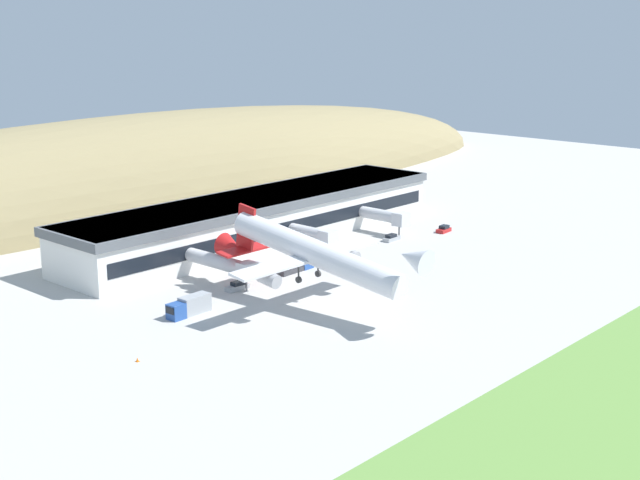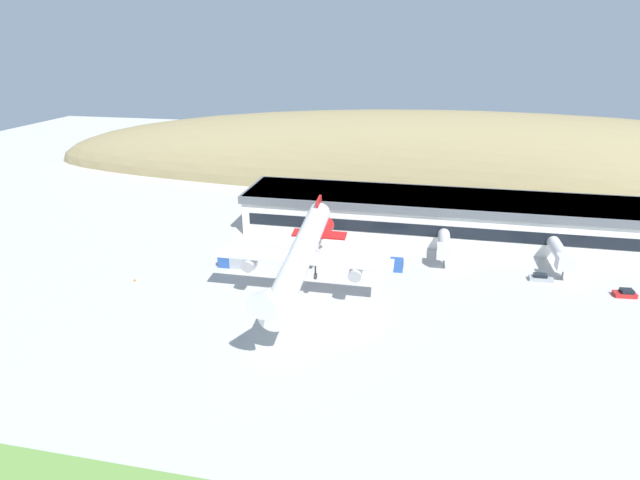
{
  "view_description": "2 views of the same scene",
  "coord_description": "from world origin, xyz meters",
  "px_view_note": "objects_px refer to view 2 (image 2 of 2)",
  "views": [
    {
      "loc": [
        -114.69,
        -89.44,
        47.29
      ],
      "look_at": [
        -7.37,
        7.88,
        10.73
      ],
      "focal_mm": 50.0,
      "sensor_mm": 36.0,
      "label": 1
    },
    {
      "loc": [
        8.69,
        -71.22,
        45.03
      ],
      "look_at": [
        -7.74,
        10.23,
        11.1
      ],
      "focal_mm": 28.0,
      "sensor_mm": 36.0,
      "label": 2
    }
  ],
  "objects_px": {
    "jetway_1": "(445,245)",
    "fuel_truck": "(238,261)",
    "jetway_2": "(561,254)",
    "service_car_1": "(625,293)",
    "service_car_0": "(541,278)",
    "traffic_cone_0": "(134,280)",
    "jetway_0": "(316,240)",
    "cargo_airplane": "(301,256)",
    "terminal_building": "(441,214)",
    "service_car_2": "(310,262)",
    "box_truck": "(382,263)"
  },
  "relations": [
    {
      "from": "jetway_1",
      "to": "cargo_airplane",
      "type": "relative_size",
      "value": 0.26
    },
    {
      "from": "jetway_1",
      "to": "service_car_2",
      "type": "relative_size",
      "value": 2.53
    },
    {
      "from": "jetway_0",
      "to": "traffic_cone_0",
      "type": "xyz_separation_m",
      "value": [
        -33.02,
        -18.5,
        -3.71
      ]
    },
    {
      "from": "jetway_0",
      "to": "service_car_2",
      "type": "relative_size",
      "value": 3.74
    },
    {
      "from": "terminal_building",
      "to": "jetway_0",
      "type": "bearing_deg",
      "value": -145.31
    },
    {
      "from": "jetway_2",
      "to": "service_car_2",
      "type": "height_order",
      "value": "jetway_2"
    },
    {
      "from": "terminal_building",
      "to": "jetway_0",
      "type": "relative_size",
      "value": 5.54
    },
    {
      "from": "jetway_1",
      "to": "terminal_building",
      "type": "bearing_deg",
      "value": 91.92
    },
    {
      "from": "cargo_airplane",
      "to": "fuel_truck",
      "type": "xyz_separation_m",
      "value": [
        -16.56,
        11.79,
        -7.74
      ]
    },
    {
      "from": "cargo_airplane",
      "to": "jetway_1",
      "type": "bearing_deg",
      "value": 41.63
    },
    {
      "from": "jetway_1",
      "to": "jetway_0",
      "type": "bearing_deg",
      "value": -173.85
    },
    {
      "from": "cargo_airplane",
      "to": "traffic_cone_0",
      "type": "distance_m",
      "value": 35.76
    },
    {
      "from": "terminal_building",
      "to": "box_truck",
      "type": "distance_m",
      "value": 25.46
    },
    {
      "from": "cargo_airplane",
      "to": "fuel_truck",
      "type": "bearing_deg",
      "value": 144.54
    },
    {
      "from": "terminal_building",
      "to": "service_car_0",
      "type": "bearing_deg",
      "value": -47.28
    },
    {
      "from": "service_car_1",
      "to": "fuel_truck",
      "type": "xyz_separation_m",
      "value": [
        -75.32,
        -1.98,
        0.82
      ]
    },
    {
      "from": "traffic_cone_0",
      "to": "service_car_0",
      "type": "bearing_deg",
      "value": 11.55
    },
    {
      "from": "jetway_1",
      "to": "service_car_0",
      "type": "height_order",
      "value": "jetway_1"
    },
    {
      "from": "fuel_truck",
      "to": "service_car_2",
      "type": "bearing_deg",
      "value": 16.34
    },
    {
      "from": "terminal_building",
      "to": "service_car_2",
      "type": "bearing_deg",
      "value": -140.51
    },
    {
      "from": "terminal_building",
      "to": "service_car_0",
      "type": "distance_m",
      "value": 28.93
    },
    {
      "from": "jetway_2",
      "to": "cargo_airplane",
      "type": "xyz_separation_m",
      "value": [
        -48.88,
        -22.45,
        5.2
      ]
    },
    {
      "from": "fuel_truck",
      "to": "box_truck",
      "type": "bearing_deg",
      "value": 9.21
    },
    {
      "from": "jetway_2",
      "to": "fuel_truck",
      "type": "relative_size",
      "value": 1.56
    },
    {
      "from": "terminal_building",
      "to": "service_car_0",
      "type": "relative_size",
      "value": 20.92
    },
    {
      "from": "service_car_2",
      "to": "box_truck",
      "type": "distance_m",
      "value": 15.33
    },
    {
      "from": "cargo_airplane",
      "to": "box_truck",
      "type": "bearing_deg",
      "value": 51.57
    },
    {
      "from": "traffic_cone_0",
      "to": "fuel_truck",
      "type": "bearing_deg",
      "value": 29.7
    },
    {
      "from": "cargo_airplane",
      "to": "traffic_cone_0",
      "type": "xyz_separation_m",
      "value": [
        -34.6,
        1.51,
        -8.91
      ]
    },
    {
      "from": "jetway_1",
      "to": "service_car_0",
      "type": "relative_size",
      "value": 2.55
    },
    {
      "from": "jetway_2",
      "to": "service_car_0",
      "type": "xyz_separation_m",
      "value": [
        -4.24,
        -4.76,
        -3.4
      ]
    },
    {
      "from": "jetway_0",
      "to": "cargo_airplane",
      "type": "height_order",
      "value": "cargo_airplane"
    },
    {
      "from": "jetway_0",
      "to": "traffic_cone_0",
      "type": "height_order",
      "value": "jetway_0"
    },
    {
      "from": "jetway_0",
      "to": "fuel_truck",
      "type": "xyz_separation_m",
      "value": [
        -14.98,
        -8.21,
        -2.54
      ]
    },
    {
      "from": "jetway_0",
      "to": "fuel_truck",
      "type": "relative_size",
      "value": 2.13
    },
    {
      "from": "fuel_truck",
      "to": "traffic_cone_0",
      "type": "xyz_separation_m",
      "value": [
        -18.04,
        -10.29,
        -1.17
      ]
    },
    {
      "from": "jetway_2",
      "to": "service_car_1",
      "type": "height_order",
      "value": "jetway_2"
    },
    {
      "from": "service_car_2",
      "to": "box_truck",
      "type": "height_order",
      "value": "box_truck"
    },
    {
      "from": "jetway_0",
      "to": "jetway_1",
      "type": "relative_size",
      "value": 1.48
    },
    {
      "from": "service_car_0",
      "to": "box_truck",
      "type": "distance_m",
      "value": 31.48
    },
    {
      "from": "jetway_2",
      "to": "jetway_1",
      "type": "bearing_deg",
      "value": 178.73
    },
    {
      "from": "jetway_1",
      "to": "fuel_truck",
      "type": "bearing_deg",
      "value": -165.24
    },
    {
      "from": "traffic_cone_0",
      "to": "terminal_building",
      "type": "bearing_deg",
      "value": 31.78
    },
    {
      "from": "jetway_1",
      "to": "fuel_truck",
      "type": "relative_size",
      "value": 1.44
    },
    {
      "from": "service_car_0",
      "to": "service_car_2",
      "type": "relative_size",
      "value": 0.99
    },
    {
      "from": "service_car_0",
      "to": "traffic_cone_0",
      "type": "distance_m",
      "value": 80.88
    },
    {
      "from": "jetway_1",
      "to": "traffic_cone_0",
      "type": "bearing_deg",
      "value": -160.46
    },
    {
      "from": "jetway_1",
      "to": "service_car_2",
      "type": "bearing_deg",
      "value": -166.07
    },
    {
      "from": "service_car_0",
      "to": "fuel_truck",
      "type": "bearing_deg",
      "value": -174.49
    },
    {
      "from": "cargo_airplane",
      "to": "jetway_0",
      "type": "bearing_deg",
      "value": 94.52
    }
  ]
}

